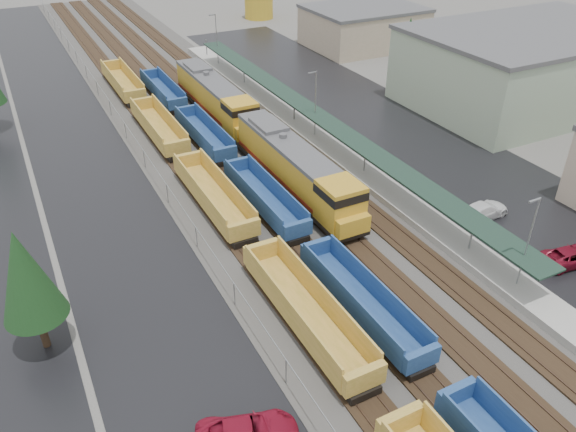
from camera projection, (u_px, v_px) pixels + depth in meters
name	position (u px, v px, depth m)	size (l,w,h in m)	color
ballast_strip	(205.00, 124.00, 67.84)	(20.00, 160.00, 0.08)	#302D2B
trackbed	(205.00, 123.00, 67.77)	(14.60, 160.00, 0.22)	black
west_parking_lot	(77.00, 149.00, 62.04)	(10.00, 160.00, 0.02)	black
east_commuter_lot	(383.00, 125.00, 67.70)	(16.00, 100.00, 0.02)	black
station_platform	(315.00, 134.00, 63.64)	(3.00, 80.00, 8.00)	#9E9B93
chainlink_fence	(128.00, 131.00, 62.14)	(0.08, 160.04, 2.02)	gray
industrial_buildings	(530.00, 77.00, 69.58)	(32.52, 75.30, 9.50)	#C2AF94
tree_west_near	(25.00, 275.00, 33.68)	(3.96, 3.96, 9.00)	#332316
tree_east	(408.00, 45.00, 73.75)	(4.40, 4.40, 10.00)	#332316
locomotive_lead	(297.00, 169.00, 52.38)	(3.26, 21.48, 4.86)	black
locomotive_trail	(216.00, 98.00, 68.16)	(3.26, 21.48, 4.86)	black
well_string_yellow	(253.00, 245.00, 44.33)	(2.85, 101.84, 2.53)	#A58B2D
well_string_blue	(307.00, 243.00, 44.72)	(2.58, 92.73, 2.29)	navy
storage_tank	(259.00, 3.00, 112.65)	(5.68, 5.68, 5.68)	gold
parked_car_east_b	(570.00, 256.00, 43.93)	(4.93, 2.27, 1.37)	maroon
parked_car_east_c	(483.00, 211.00, 49.56)	(5.20, 2.11, 1.51)	white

